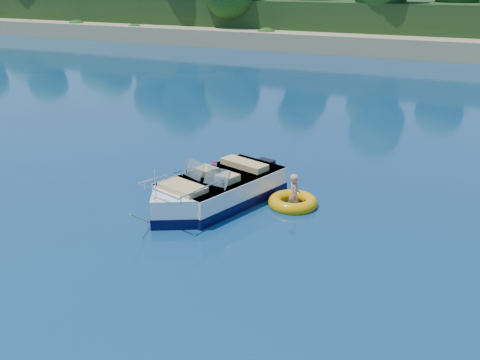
{
  "coord_description": "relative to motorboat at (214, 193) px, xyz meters",
  "views": [
    {
      "loc": [
        4.39,
        -9.96,
        6.05
      ],
      "look_at": [
        -1.56,
        2.34,
        0.85
      ],
      "focal_mm": 40.0,
      "sensor_mm": 36.0,
      "label": 1
    }
  ],
  "objects": [
    {
      "name": "ground",
      "position": [
        2.36,
        -2.27,
        -0.35
      ],
      "size": [
        160.0,
        160.0,
        0.0
      ],
      "primitive_type": "plane",
      "color": "#0A264C",
      "rests_on": "ground"
    },
    {
      "name": "shoreline",
      "position": [
        2.36,
        61.5,
        0.63
      ],
      "size": [
        170.0,
        59.0,
        6.0
      ],
      "color": "#957E56",
      "rests_on": "ground"
    },
    {
      "name": "motorboat",
      "position": [
        0.0,
        0.0,
        0.0
      ],
      "size": [
        2.84,
        5.25,
        1.79
      ],
      "rotation": [
        0.0,
        0.0,
        -0.28
      ],
      "color": "white",
      "rests_on": "ground"
    },
    {
      "name": "tow_tube",
      "position": [
        2.05,
        0.91,
        -0.25
      ],
      "size": [
        1.69,
        1.69,
        0.37
      ],
      "rotation": [
        0.0,
        0.0,
        -0.24
      ],
      "color": "orange",
      "rests_on": "ground"
    },
    {
      "name": "boy",
      "position": [
        2.06,
        0.97,
        -0.35
      ],
      "size": [
        0.64,
        0.79,
        1.42
      ],
      "primitive_type": "imported",
      "rotation": [
        0.0,
        -0.17,
        2.08
      ],
      "color": "tan",
      "rests_on": "ground"
    }
  ]
}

